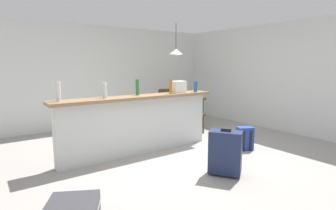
% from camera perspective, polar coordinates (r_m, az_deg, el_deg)
% --- Properties ---
extents(ground_plane, '(13.00, 13.00, 0.05)m').
position_cam_1_polar(ground_plane, '(4.69, 2.01, -10.89)').
color(ground_plane, gray).
extents(wall_back, '(6.60, 0.10, 2.50)m').
position_cam_1_polar(wall_back, '(7.09, -13.26, 6.04)').
color(wall_back, silver).
rests_on(wall_back, ground_plane).
extents(wall_right, '(0.10, 6.00, 2.50)m').
position_cam_1_polar(wall_right, '(6.90, 21.04, 5.63)').
color(wall_right, silver).
rests_on(wall_right, ground_plane).
extents(partition_half_wall, '(2.80, 0.20, 0.96)m').
position_cam_1_polar(partition_half_wall, '(4.69, -6.17, -4.47)').
color(partition_half_wall, silver).
rests_on(partition_half_wall, ground_plane).
extents(bar_countertop, '(2.96, 0.40, 0.05)m').
position_cam_1_polar(bar_countertop, '(4.60, -6.27, 1.67)').
color(bar_countertop, '#93704C').
rests_on(bar_countertop, partition_half_wall).
extents(bottle_white, '(0.07, 0.07, 0.28)m').
position_cam_1_polar(bottle_white, '(4.19, -22.35, 2.70)').
color(bottle_white, silver).
rests_on(bottle_white, bar_countertop).
extents(bottle_clear, '(0.07, 0.07, 0.25)m').
position_cam_1_polar(bottle_clear, '(4.34, -13.36, 3.07)').
color(bottle_clear, silver).
rests_on(bottle_clear, bar_countertop).
extents(bottle_green, '(0.06, 0.06, 0.27)m').
position_cam_1_polar(bottle_green, '(4.68, -6.53, 3.77)').
color(bottle_green, '#2D6B38').
rests_on(bottle_green, bar_countertop).
extents(bottle_amber, '(0.06, 0.06, 0.26)m').
position_cam_1_polar(bottle_amber, '(4.89, 0.59, 3.97)').
color(bottle_amber, '#9E661E').
rests_on(bottle_amber, bar_countertop).
extents(bottle_blue, '(0.07, 0.07, 0.21)m').
position_cam_1_polar(bottle_blue, '(5.24, 5.90, 3.93)').
color(bottle_blue, '#284C89').
rests_on(bottle_blue, bar_countertop).
extents(grocery_bag, '(0.26, 0.18, 0.22)m').
position_cam_1_polar(grocery_bag, '(5.09, 2.25, 3.90)').
color(grocery_bag, silver).
rests_on(grocery_bag, bar_countertop).
extents(dining_table, '(1.10, 0.80, 0.74)m').
position_cam_1_polar(dining_table, '(6.48, 2.17, 0.67)').
color(dining_table, '#4C331E').
rests_on(dining_table, ground_plane).
extents(dining_chair_near_partition, '(0.46, 0.46, 0.93)m').
position_cam_1_polar(dining_chair_near_partition, '(6.07, 4.87, -1.14)').
color(dining_chair_near_partition, '#4C331E').
rests_on(dining_chair_near_partition, ground_plane).
extents(dining_chair_far_side, '(0.44, 0.44, 0.93)m').
position_cam_1_polar(dining_chair_far_side, '(6.97, -0.90, 0.15)').
color(dining_chair_far_side, '#4C331E').
rests_on(dining_chair_far_side, ground_plane).
extents(pendant_lamp, '(0.34, 0.34, 0.77)m').
position_cam_1_polar(pendant_lamp, '(6.44, 1.70, 11.31)').
color(pendant_lamp, black).
extents(suitcase_upright_navy, '(0.45, 0.50, 0.67)m').
position_cam_1_polar(suitcase_upright_navy, '(3.86, 12.10, -9.81)').
color(suitcase_upright_navy, '#1E284C').
rests_on(suitcase_upright_navy, ground_plane).
extents(backpack_blue, '(0.33, 0.31, 0.42)m').
position_cam_1_polar(backpack_blue, '(5.11, 15.99, -6.90)').
color(backpack_blue, '#233D93').
rests_on(backpack_blue, ground_plane).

